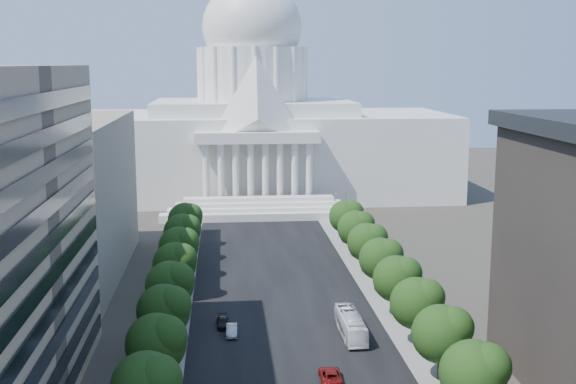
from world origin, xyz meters
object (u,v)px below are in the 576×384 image
object	(u,v)px
car_red	(330,376)
car_dark_b	(223,322)
city_bus	(351,325)
car_silver	(232,330)

from	to	relation	value
car_red	car_dark_b	size ratio (longest dim) A/B	1.25
car_dark_b	car_red	bearing A→B (deg)	-59.81
car_red	car_dark_b	world-z (taller)	car_red
city_bus	car_silver	bearing A→B (deg)	173.25
car_silver	city_bus	xyz separation A→B (m)	(17.71, -1.90, 0.97)
car_silver	car_red	xyz separation A→B (m)	(12.37, -17.29, 0.06)
car_silver	car_dark_b	xyz separation A→B (m)	(-1.29, 3.71, -0.08)
car_red	car_dark_b	xyz separation A→B (m)	(-13.66, 21.00, -0.14)
car_silver	city_bus	bearing A→B (deg)	-5.34
car_red	car_dark_b	distance (m)	25.05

